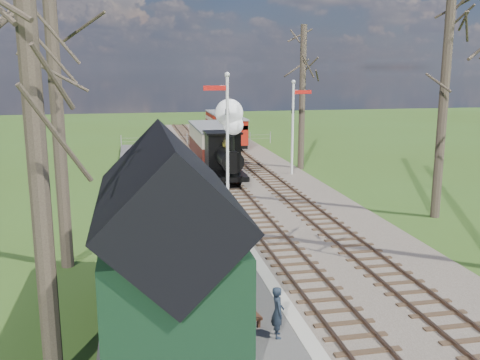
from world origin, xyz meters
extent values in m
ellipsoid|color=#385B23|center=(10.00, 65.00, -18.04)|extent=(70.40, 44.00, 19.80)
ellipsoid|color=#385B23|center=(35.00, 58.00, -13.12)|extent=(51.20, 32.00, 14.40)
ellipsoid|color=#385B23|center=(-8.00, 70.00, -16.40)|extent=(64.00, 40.00, 18.00)
cube|color=brown|center=(1.30, 22.00, 0.05)|extent=(8.00, 60.00, 0.10)
cube|color=brown|center=(-0.50, 22.00, 0.14)|extent=(0.07, 60.00, 0.12)
cube|color=brown|center=(0.50, 22.00, 0.14)|extent=(0.07, 60.00, 0.12)
cube|color=#38281C|center=(0.00, 22.00, 0.10)|extent=(1.60, 60.00, 0.09)
cube|color=brown|center=(2.10, 22.00, 0.14)|extent=(0.07, 60.00, 0.12)
cube|color=brown|center=(3.10, 22.00, 0.14)|extent=(0.07, 60.00, 0.12)
cube|color=#38281C|center=(2.60, 22.00, 0.10)|extent=(1.60, 60.00, 0.09)
cube|color=#474442|center=(-3.50, 14.00, 0.10)|extent=(5.00, 44.00, 0.20)
cube|color=#B2AD9E|center=(-1.20, 14.00, 0.10)|extent=(0.40, 44.00, 0.21)
cube|color=black|center=(-4.30, 4.00, 1.50)|extent=(3.00, 6.00, 2.60)
cube|color=black|center=(-4.30, 4.00, 3.35)|extent=(3.25, 6.30, 3.25)
cube|color=black|center=(-2.78, 3.00, 1.20)|extent=(0.06, 1.20, 2.00)
cylinder|color=silver|center=(-0.70, 16.00, 3.00)|extent=(0.14, 0.14, 6.00)
sphere|color=silver|center=(-0.70, 16.00, 6.10)|extent=(0.24, 0.24, 0.24)
cube|color=#B7140F|center=(-1.25, 16.00, 5.50)|extent=(1.10, 0.08, 0.22)
cube|color=black|center=(-0.70, 16.00, 4.40)|extent=(0.18, 0.06, 0.30)
cylinder|color=silver|center=(4.30, 22.00, 2.75)|extent=(0.14, 0.14, 5.50)
sphere|color=silver|center=(4.30, 22.00, 5.60)|extent=(0.24, 0.24, 0.24)
cube|color=#B7140F|center=(4.85, 22.00, 5.00)|extent=(1.10, 0.08, 0.22)
cube|color=black|center=(4.30, 22.00, 3.90)|extent=(0.18, 0.06, 0.30)
cylinder|color=#382D23|center=(-6.80, 2.00, 4.50)|extent=(0.39, 0.39, 9.00)
cylinder|color=#382D23|center=(-7.30, 9.00, 5.50)|extent=(0.41, 0.41, 11.00)
cylinder|color=#382D23|center=(7.80, 12.00, 5.00)|extent=(0.40, 0.40, 10.00)
cylinder|color=#382D23|center=(5.50, 24.00, 4.50)|extent=(0.39, 0.39, 9.00)
cube|color=slate|center=(0.30, 36.00, 0.75)|extent=(12.60, 0.02, 0.01)
cube|color=slate|center=(0.30, 36.00, 0.45)|extent=(12.60, 0.02, 0.02)
cylinder|color=slate|center=(0.30, 36.00, 0.50)|extent=(0.08, 0.08, 1.00)
cube|color=black|center=(0.00, 20.37, 0.66)|extent=(1.75, 4.12, 0.26)
cylinder|color=black|center=(0.00, 19.75, 1.59)|extent=(1.13, 2.68, 1.13)
cube|color=black|center=(0.00, 21.61, 1.69)|extent=(1.86, 1.65, 2.06)
cylinder|color=black|center=(0.00, 18.72, 2.52)|extent=(0.29, 0.29, 0.82)
sphere|color=gold|center=(0.00, 20.06, 2.31)|extent=(0.54, 0.54, 0.54)
sphere|color=white|center=(0.10, 18.72, 3.50)|extent=(1.03, 1.03, 1.03)
sphere|color=white|center=(-0.10, 18.82, 4.12)|extent=(1.44, 1.44, 1.44)
cylinder|color=black|center=(-0.50, 19.13, 0.53)|extent=(0.10, 0.66, 0.66)
cylinder|color=black|center=(0.50, 19.13, 0.53)|extent=(0.10, 0.66, 0.66)
cube|color=black|center=(0.00, 26.37, 0.56)|extent=(1.96, 7.22, 0.31)
cube|color=#551A13|center=(0.00, 26.37, 1.18)|extent=(2.06, 7.22, 0.93)
cube|color=beige|center=(0.00, 26.37, 2.11)|extent=(2.06, 7.22, 0.93)
cube|color=slate|center=(0.00, 26.37, 2.62)|extent=(2.17, 7.42, 0.12)
cube|color=black|center=(2.60, 33.15, 0.53)|extent=(1.77, 4.66, 0.28)
cube|color=maroon|center=(2.60, 33.15, 1.08)|extent=(1.86, 4.66, 0.84)
cube|color=beige|center=(2.60, 33.15, 1.92)|extent=(1.86, 4.66, 0.84)
cube|color=slate|center=(2.60, 33.15, 2.39)|extent=(1.96, 4.84, 0.11)
cube|color=black|center=(2.60, 38.65, 0.53)|extent=(1.77, 4.66, 0.28)
cube|color=maroon|center=(2.60, 38.65, 1.08)|extent=(1.86, 4.66, 0.84)
cube|color=beige|center=(2.60, 38.65, 1.92)|extent=(1.86, 4.66, 0.84)
cube|color=slate|center=(2.60, 38.65, 2.39)|extent=(1.96, 4.84, 0.11)
cube|color=#104F31|center=(-1.89, 7.37, 0.72)|extent=(0.14, 0.71, 1.04)
cube|color=silver|center=(-1.84, 7.37, 0.72)|extent=(0.07, 0.61, 0.85)
cube|color=#4C2B1B|center=(-2.50, 3.90, 0.46)|extent=(0.75, 1.63, 0.07)
cube|color=#4C2B1B|center=(-2.70, 3.86, 0.76)|extent=(0.37, 1.56, 0.68)
cube|color=#4C2B1B|center=(-2.33, 3.22, 0.31)|extent=(0.07, 0.07, 0.23)
cube|color=#4C2B1B|center=(-2.67, 4.57, 0.31)|extent=(0.07, 0.07, 0.23)
imported|color=#19212D|center=(-1.87, 2.74, 0.82)|extent=(0.34, 0.48, 1.24)
camera|label=1|loc=(-5.02, -8.43, 6.42)|focal=40.00mm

